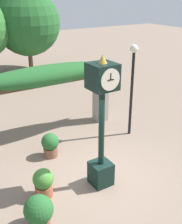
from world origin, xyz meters
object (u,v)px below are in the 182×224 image
Objects in this scene: potted_plant_near_right at (50,144)px; lamp_post at (132,77)px; pedestal_clock at (102,121)px; potted_plant_far_left at (43,182)px; potted_plant_near_left at (39,211)px.

potted_plant_near_right is 0.24× the size of lamp_post.
pedestal_clock is 4.54× the size of potted_plant_far_left.
potted_plant_near_right is 1.01× the size of potted_plant_far_left.
lamp_post is (3.14, -0.14, 1.76)m from potted_plant_near_right.
potted_plant_near_left is at bearing -165.19° from pedestal_clock.
potted_plant_near_left is 1.00× the size of potted_plant_near_right.
pedestal_clock is 1.09× the size of lamp_post.
pedestal_clock is 2.57m from potted_plant_near_left.
potted_plant_near_left is at bearing -119.27° from potted_plant_far_left.
pedestal_clock is at bearing -143.72° from lamp_post.
potted_plant_far_left is (0.51, 0.90, -0.00)m from potted_plant_near_left.
pedestal_clock reaches higher than lamp_post.
pedestal_clock is 2.57m from potted_plant_near_right.
pedestal_clock reaches higher than potted_plant_far_left.
lamp_post is (4.60, 2.42, 1.77)m from potted_plant_near_left.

